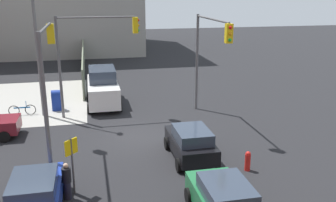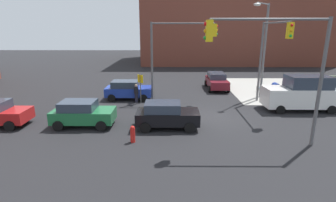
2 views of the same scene
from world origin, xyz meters
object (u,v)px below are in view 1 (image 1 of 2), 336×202
at_px(hatchback_green, 224,200).
at_px(bicycle_leaning_on_fence, 22,110).
at_px(coupe_black, 191,142).
at_px(pedestrian_crossing, 67,181).
at_px(mailbox_blue, 57,100).
at_px(sedan_blue, 35,194).
at_px(fire_hydrant, 248,161).
at_px(van_white_delivery, 103,87).
at_px(traffic_signal_ne_corner, 90,46).
at_px(traffic_signal_nw_corner, 47,69).
at_px(street_lamp_corner, 41,45).
at_px(traffic_signal_se_corner, 208,47).

height_order(hatchback_green, bicycle_leaning_on_fence, hatchback_green).
height_order(coupe_black, pedestrian_crossing, coupe_black).
distance_m(mailbox_blue, sedan_blue, 12.86).
height_order(fire_hydrant, van_white_delivery, van_white_delivery).
height_order(traffic_signal_ne_corner, coupe_black, traffic_signal_ne_corner).
relative_size(hatchback_green, sedan_blue, 0.96).
height_order(fire_hydrant, hatchback_green, hatchback_green).
relative_size(traffic_signal_nw_corner, pedestrian_crossing, 4.19).
bearing_deg(van_white_delivery, bicycle_leaning_on_fence, 103.79).
distance_m(traffic_signal_nw_corner, van_white_delivery, 10.28).
bearing_deg(fire_hydrant, van_white_delivery, 26.71).
height_order(fire_hydrant, pedestrian_crossing, pedestrian_crossing).
relative_size(traffic_signal_ne_corner, street_lamp_corner, 0.81).
bearing_deg(street_lamp_corner, traffic_signal_nw_corner, -172.17).
height_order(traffic_signal_nw_corner, van_white_delivery, traffic_signal_nw_corner).
height_order(hatchback_green, sedan_blue, same).
relative_size(traffic_signal_ne_corner, bicycle_leaning_on_fence, 3.71).
relative_size(street_lamp_corner, mailbox_blue, 5.59).
distance_m(fire_hydrant, hatchback_green, 4.29).
distance_m(traffic_signal_se_corner, van_white_delivery, 8.57).
relative_size(hatchback_green, coupe_black, 0.99).
xyz_separation_m(mailbox_blue, sedan_blue, (-12.86, -0.12, 0.08)).
height_order(traffic_signal_nw_corner, bicycle_leaning_on_fence, traffic_signal_nw_corner).
xyz_separation_m(traffic_signal_se_corner, van_white_delivery, (4.73, 6.30, -3.38)).
bearing_deg(traffic_signal_nw_corner, traffic_signal_se_corner, -62.88).
bearing_deg(coupe_black, fire_hydrant, -128.95).
relative_size(traffic_signal_nw_corner, traffic_signal_ne_corner, 1.00).
xyz_separation_m(traffic_signal_ne_corner, sedan_blue, (-11.16, 2.36, -3.77)).
xyz_separation_m(traffic_signal_ne_corner, mailbox_blue, (1.70, 2.48, -3.85)).
xyz_separation_m(mailbox_blue, fire_hydrant, (-11.20, -9.20, -0.28)).
bearing_deg(sedan_blue, traffic_signal_nw_corner, -5.10).
bearing_deg(street_lamp_corner, coupe_black, -137.47).
relative_size(traffic_signal_se_corner, fire_hydrant, 6.91).
distance_m(coupe_black, van_white_delivery, 10.82).
bearing_deg(van_white_delivery, hatchback_green, -167.10).
bearing_deg(sedan_blue, pedestrian_crossing, -51.56).
height_order(traffic_signal_nw_corner, street_lamp_corner, street_lamp_corner).
xyz_separation_m(van_white_delivery, pedestrian_crossing, (-12.72, 2.00, -0.48)).
distance_m(traffic_signal_se_corner, traffic_signal_ne_corner, 7.39).
xyz_separation_m(street_lamp_corner, mailbox_blue, (1.24, -0.52, -3.94)).
bearing_deg(coupe_black, traffic_signal_nw_corner, 83.07).
height_order(fire_hydrant, coupe_black, coupe_black).
height_order(traffic_signal_se_corner, pedestrian_crossing, traffic_signal_se_corner).
bearing_deg(traffic_signal_ne_corner, traffic_signal_nw_corner, 164.04).
relative_size(traffic_signal_nw_corner, mailbox_blue, 4.55).
relative_size(mailbox_blue, bicycle_leaning_on_fence, 0.82).
distance_m(traffic_signal_se_corner, bicycle_leaning_on_fence, 12.92).
distance_m(street_lamp_corner, sedan_blue, 12.26).
bearing_deg(traffic_signal_nw_corner, pedestrian_crossing, -168.31).
distance_m(sedan_blue, pedestrian_crossing, 1.38).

